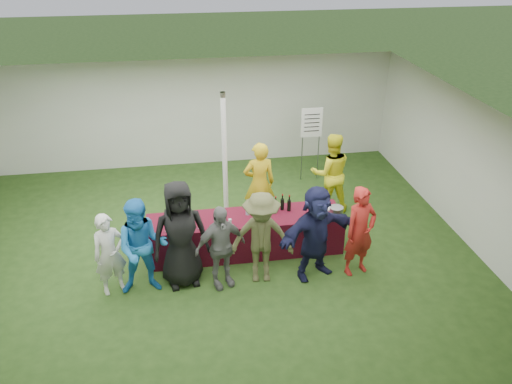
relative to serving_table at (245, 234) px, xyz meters
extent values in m
plane|color=#284719|center=(-0.72, 0.17, -0.38)|extent=(60.00, 60.00, 0.00)
plane|color=white|center=(-0.72, 4.17, 0.97)|extent=(10.00, 0.00, 10.00)
plane|color=white|center=(-0.72, -3.83, 0.97)|extent=(10.00, 0.00, 10.00)
plane|color=white|center=(4.28, 0.17, 0.97)|extent=(0.00, 8.00, 8.00)
plane|color=white|center=(-0.72, 0.17, 2.33)|extent=(10.00, 10.00, 0.00)
cylinder|color=silver|center=(-0.22, 1.37, 0.98)|extent=(0.10, 0.10, 2.70)
cube|color=#590F1F|center=(0.00, 0.00, 0.00)|extent=(3.60, 0.80, 0.75)
cylinder|color=black|center=(0.25, 0.11, 0.48)|extent=(0.07, 0.07, 0.22)
cylinder|color=black|center=(0.25, 0.11, 0.64)|extent=(0.03, 0.03, 0.08)
cylinder|color=maroon|center=(0.25, 0.11, 0.69)|extent=(0.03, 0.03, 0.02)
cylinder|color=black|center=(0.43, 0.17, 0.48)|extent=(0.07, 0.07, 0.22)
cylinder|color=black|center=(0.43, 0.17, 0.64)|extent=(0.03, 0.03, 0.08)
cylinder|color=maroon|center=(0.43, 0.17, 0.69)|extent=(0.03, 0.03, 0.02)
cylinder|color=black|center=(0.58, 0.09, 0.48)|extent=(0.07, 0.07, 0.22)
cylinder|color=black|center=(0.58, 0.09, 0.64)|extent=(0.03, 0.03, 0.08)
cylinder|color=maroon|center=(0.58, 0.09, 0.69)|extent=(0.03, 0.03, 0.02)
cylinder|color=black|center=(0.72, 0.16, 0.48)|extent=(0.07, 0.07, 0.22)
cylinder|color=black|center=(0.72, 0.16, 0.64)|extent=(0.03, 0.03, 0.08)
cylinder|color=maroon|center=(0.72, 0.16, 0.69)|extent=(0.03, 0.03, 0.02)
cylinder|color=black|center=(0.84, 0.10, 0.48)|extent=(0.07, 0.07, 0.22)
cylinder|color=black|center=(0.84, 0.10, 0.64)|extent=(0.03, 0.03, 0.08)
cylinder|color=maroon|center=(0.84, 0.10, 0.69)|extent=(0.03, 0.03, 0.02)
cylinder|color=silver|center=(-1.42, -0.27, 0.38)|extent=(0.06, 0.06, 0.00)
cylinder|color=silver|center=(-1.42, -0.27, 0.42)|extent=(0.01, 0.01, 0.07)
cylinder|color=silver|center=(-1.42, -0.27, 0.50)|extent=(0.06, 0.06, 0.08)
cylinder|color=silver|center=(-1.13, -0.28, 0.38)|extent=(0.06, 0.06, 0.00)
cylinder|color=silver|center=(-1.13, -0.28, 0.42)|extent=(0.01, 0.01, 0.07)
cylinder|color=silver|center=(-1.13, -0.28, 0.50)|extent=(0.06, 0.06, 0.08)
cylinder|color=silver|center=(-0.85, -0.26, 0.38)|extent=(0.06, 0.06, 0.00)
cylinder|color=silver|center=(-0.85, -0.26, 0.42)|extent=(0.01, 0.01, 0.07)
cylinder|color=silver|center=(-0.85, -0.26, 0.50)|extent=(0.06, 0.06, 0.08)
cylinder|color=silver|center=(-0.31, -0.31, 0.38)|extent=(0.06, 0.06, 0.00)
cylinder|color=silver|center=(-0.31, -0.31, 0.42)|extent=(0.01, 0.01, 0.07)
cylinder|color=silver|center=(-0.31, -0.31, 0.50)|extent=(0.06, 0.06, 0.08)
cylinder|color=#450712|center=(-0.31, -0.31, 0.47)|extent=(0.05, 0.05, 0.02)
cylinder|color=silver|center=(0.05, 0.08, 0.47)|extent=(0.07, 0.07, 0.20)
cylinder|color=silver|center=(0.05, 0.08, 0.59)|extent=(0.03, 0.03, 0.03)
cube|color=white|center=(1.61, 0.05, 0.39)|extent=(0.25, 0.18, 0.03)
cylinder|color=slate|center=(1.65, -0.22, 0.46)|extent=(0.25, 0.25, 0.18)
cylinder|color=slate|center=(1.75, 2.81, 0.18)|extent=(0.02, 0.02, 1.10)
cylinder|color=slate|center=(2.15, 2.81, 0.18)|extent=(0.02, 0.02, 1.10)
cube|color=white|center=(1.95, 2.81, 1.07)|extent=(0.50, 0.02, 0.70)
cube|color=black|center=(1.95, 2.79, 1.27)|extent=(0.36, 0.01, 0.02)
cube|color=black|center=(1.95, 2.79, 1.17)|extent=(0.36, 0.01, 0.02)
cube|color=black|center=(1.95, 2.79, 1.07)|extent=(0.36, 0.01, 0.02)
cube|color=black|center=(1.95, 2.79, 0.97)|extent=(0.36, 0.01, 0.02)
cube|color=black|center=(1.95, 2.79, 0.88)|extent=(0.36, 0.01, 0.02)
imported|color=gold|center=(0.43, 1.03, 0.51)|extent=(0.66, 0.45, 1.77)
imported|color=yellow|center=(1.99, 1.30, 0.50)|extent=(0.88, 0.70, 1.75)
imported|color=silver|center=(-2.34, -0.80, 0.36)|extent=(0.63, 0.53, 1.46)
imported|color=blue|center=(-1.80, -0.87, 0.48)|extent=(0.84, 0.65, 1.72)
imported|color=black|center=(-1.18, -0.74, 0.58)|extent=(1.02, 0.75, 1.91)
imported|color=slate|center=(-0.55, -0.93, 0.39)|extent=(0.97, 0.64, 1.52)
imported|color=#4F502D|center=(0.15, -0.89, 0.47)|extent=(1.14, 0.72, 1.68)
imported|color=#181A3E|center=(1.09, -0.89, 0.49)|extent=(1.67, 1.02, 1.72)
imported|color=#A8201B|center=(1.86, -0.93, 0.46)|extent=(0.70, 0.56, 1.66)
camera|label=1|loc=(-1.04, -7.78, 5.06)|focal=35.00mm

